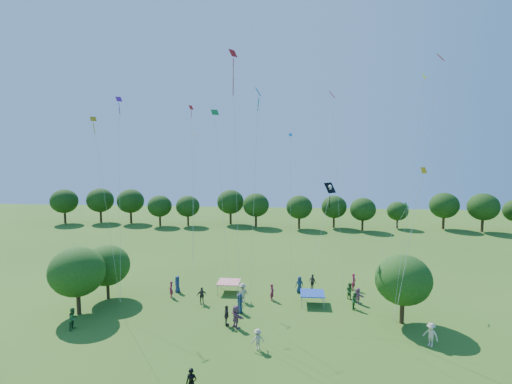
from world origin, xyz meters
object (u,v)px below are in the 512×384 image
(tent_red_stripe, at_px, (229,282))
(pirate_kite, at_px, (329,190))
(near_tree_east, at_px, (403,280))
(man_in_black, at_px, (191,383))
(near_tree_north, at_px, (107,265))
(tent_blue, at_px, (312,293))
(red_high_kite, at_px, (234,98))
(near_tree_west, at_px, (77,272))

(tent_red_stripe, relative_size, pirate_kite, 0.22)
(near_tree_east, height_order, man_in_black, near_tree_east)
(near_tree_north, bearing_deg, tent_blue, 0.97)
(near_tree_north, bearing_deg, tent_red_stripe, 13.61)
(near_tree_north, xyz_separation_m, red_high_kite, (12.82, -2.52, 15.35))
(near_tree_north, distance_m, red_high_kite, 20.15)
(tent_red_stripe, relative_size, man_in_black, 1.24)
(man_in_black, bearing_deg, tent_blue, 60.46)
(pirate_kite, bearing_deg, near_tree_west, -168.99)
(near_tree_east, distance_m, tent_red_stripe, 16.77)
(near_tree_east, height_order, red_high_kite, red_high_kite)
(near_tree_east, distance_m, tent_blue, 8.43)
(near_tree_east, relative_size, red_high_kite, 0.27)
(pirate_kite, bearing_deg, man_in_black, -121.15)
(near_tree_north, bearing_deg, red_high_kite, -11.11)
(near_tree_west, height_order, man_in_black, near_tree_west)
(tent_blue, bearing_deg, near_tree_north, -179.03)
(man_in_black, xyz_separation_m, pirate_kite, (9.13, 15.11, 9.82))
(near_tree_north, relative_size, pirate_kite, 0.52)
(man_in_black, height_order, pirate_kite, pirate_kite)
(near_tree_north, height_order, tent_blue, near_tree_north)
(man_in_black, bearing_deg, red_high_kite, 83.78)
(pirate_kite, relative_size, red_high_kite, 0.47)
(near_tree_west, height_order, near_tree_east, near_tree_west)
(near_tree_north, bearing_deg, near_tree_west, -103.90)
(near_tree_west, relative_size, tent_blue, 2.71)
(near_tree_west, distance_m, red_high_kite, 20.26)
(tent_blue, xyz_separation_m, pirate_kite, (1.42, 0.25, 9.68))
(man_in_black, bearing_deg, near_tree_east, 35.33)
(near_tree_west, relative_size, near_tree_north, 1.13)
(tent_red_stripe, distance_m, pirate_kite, 13.86)
(near_tree_north, bearing_deg, near_tree_east, -6.54)
(tent_blue, bearing_deg, man_in_black, -117.43)
(tent_blue, xyz_separation_m, red_high_kite, (-6.85, -2.85, 17.61))
(near_tree_north, height_order, pirate_kite, pirate_kite)
(near_tree_north, height_order, man_in_black, near_tree_north)
(near_tree_north, relative_size, tent_blue, 2.39)
(near_tree_west, relative_size, near_tree_east, 1.03)
(near_tree_east, xyz_separation_m, pirate_kite, (-5.81, 3.67, 7.00))
(near_tree_east, relative_size, man_in_black, 3.25)
(near_tree_north, xyz_separation_m, tent_red_stripe, (11.41, 2.76, -2.27))
(near_tree_north, height_order, tent_red_stripe, near_tree_north)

